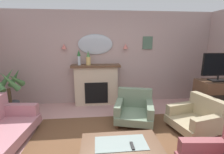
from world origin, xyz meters
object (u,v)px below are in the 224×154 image
(wall_sconce_left, at_px, (64,46))
(tv_remote, at_px, (132,146))
(wall_mirror, at_px, (95,44))
(tv_cabinet, at_px, (214,99))
(wall_sconce_right, at_px, (126,46))
(tv_flatscreen, at_px, (220,66))
(fireplace, at_px, (96,85))
(mantel_vase_left, at_px, (79,57))
(framed_picture, at_px, (148,43))
(armchair_in_corner, at_px, (134,108))
(armchair_by_coffee_table, at_px, (197,117))
(mantel_vase_right, at_px, (88,59))
(potted_plant_corner_palm, at_px, (9,92))
(coffee_table, at_px, (121,147))

(wall_sconce_left, xyz_separation_m, tv_remote, (1.31, -2.71, -1.21))
(wall_mirror, relative_size, tv_cabinet, 1.07)
(wall_sconce_right, xyz_separation_m, tv_flatscreen, (1.97, -1.18, -0.41))
(fireplace, relative_size, tv_flatscreen, 1.62)
(mantel_vase_left, bearing_deg, wall_sconce_right, 5.27)
(tv_flatscreen, bearing_deg, framed_picture, 136.98)
(mantel_vase_left, xyz_separation_m, tv_flatscreen, (3.27, -1.06, -0.14))
(framed_picture, relative_size, tv_flatscreen, 0.43)
(fireplace, xyz_separation_m, framed_picture, (1.50, 0.15, 1.18))
(fireplace, bearing_deg, tv_cabinet, -20.64)
(wall_mirror, height_order, armchair_in_corner, wall_mirror)
(tv_remote, xyz_separation_m, armchair_in_corner, (0.39, 1.52, -0.15))
(wall_sconce_left, distance_m, tv_remote, 3.24)
(wall_mirror, bearing_deg, tv_flatscreen, -23.47)
(armchair_by_coffee_table, distance_m, tv_flatscreen, 1.35)
(wall_sconce_left, xyz_separation_m, wall_sconce_right, (1.70, 0.00, 0.00))
(mantel_vase_right, relative_size, tv_remote, 2.40)
(wall_sconce_left, distance_m, framed_picture, 2.35)
(mantel_vase_left, bearing_deg, mantel_vase_right, -0.00)
(wall_sconce_right, relative_size, framed_picture, 0.39)
(mantel_vase_left, height_order, mantel_vase_right, mantel_vase_left)
(wall_mirror, bearing_deg, mantel_vase_left, -159.30)
(framed_picture, bearing_deg, tv_remote, -110.51)
(wall_mirror, distance_m, tv_flatscreen, 3.11)
(potted_plant_corner_palm, bearing_deg, coffee_table, -39.52)
(wall_mirror, xyz_separation_m, tv_flatscreen, (2.82, -1.23, -0.46))
(wall_sconce_left, xyz_separation_m, tv_cabinet, (3.67, -1.16, -1.21))
(mantel_vase_right, height_order, coffee_table, mantel_vase_right)
(wall_sconce_right, relative_size, tv_cabinet, 0.16)
(tv_cabinet, bearing_deg, wall_sconce_left, 162.55)
(wall_sconce_left, distance_m, potted_plant_corner_palm, 1.76)
(tv_remote, relative_size, tv_cabinet, 0.18)
(mantel_vase_left, relative_size, wall_mirror, 0.43)
(wall_mirror, distance_m, framed_picture, 1.50)
(coffee_table, height_order, tv_remote, tv_remote)
(armchair_by_coffee_table, bearing_deg, coffee_table, -152.51)
(tv_cabinet, distance_m, tv_flatscreen, 0.80)
(wall_sconce_right, height_order, tv_remote, wall_sconce_right)
(tv_cabinet, xyz_separation_m, potted_plant_corner_palm, (-4.93, 0.53, 0.15))
(wall_sconce_left, xyz_separation_m, armchair_in_corner, (1.71, -1.19, -1.35))
(mantel_vase_right, xyz_separation_m, tv_cabinet, (3.02, -1.04, -0.88))
(wall_mirror, height_order, coffee_table, wall_mirror)
(mantel_vase_left, relative_size, wall_sconce_left, 2.93)
(wall_sconce_right, relative_size, armchair_in_corner, 0.14)
(coffee_table, bearing_deg, mantel_vase_right, 101.83)
(mantel_vase_right, relative_size, tv_cabinet, 0.43)
(mantel_vase_right, relative_size, potted_plant_corner_palm, 0.33)
(armchair_in_corner, bearing_deg, potted_plant_corner_palm, 169.12)
(armchair_by_coffee_table, bearing_deg, tv_flatscreen, 35.05)
(mantel_vase_left, distance_m, wall_sconce_left, 0.50)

